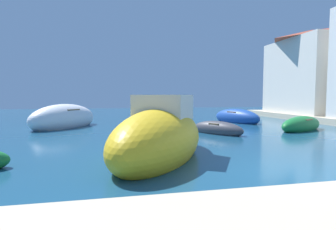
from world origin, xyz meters
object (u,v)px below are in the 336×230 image
moored_boat_7 (218,129)px  waterfront_building_annex (310,71)px  moored_boat_1 (237,117)px  moored_boat_3 (301,125)px  moored_boat_0 (64,119)px  moored_boat_4 (160,138)px

moored_boat_7 → waterfront_building_annex: (12.43, 8.01, 4.16)m
moored_boat_1 → moored_boat_3: (1.65, -5.48, -0.07)m
moored_boat_0 → moored_boat_3: bearing=-73.7°
moored_boat_4 → moored_boat_3: bearing=148.0°
moored_boat_0 → waterfront_building_annex: 22.00m
moored_boat_0 → moored_boat_1: size_ratio=1.23×
moored_boat_3 → moored_boat_4: size_ratio=0.65×
moored_boat_3 → waterfront_building_annex: bearing=22.2°
moored_boat_4 → moored_boat_0: bearing=-125.8°
moored_boat_3 → waterfront_building_annex: size_ratio=0.54×
moored_boat_3 → moored_boat_7: moored_boat_3 is taller
moored_boat_7 → moored_boat_0: bearing=-151.6°
moored_boat_3 → moored_boat_0: bearing=135.6°
moored_boat_3 → moored_boat_7: bearing=156.7°
moored_boat_7 → waterfront_building_annex: waterfront_building_annex is taller
moored_boat_1 → moored_boat_4: (-8.22, -10.95, 0.31)m
moored_boat_1 → waterfront_building_annex: (8.44, 2.22, 4.02)m
moored_boat_3 → moored_boat_4: bearing=-177.5°
moored_boat_7 → waterfront_building_annex: bearing=90.6°
moored_boat_1 → moored_boat_7: (-4.00, -5.79, -0.13)m
moored_boat_0 → moored_boat_4: bearing=-120.6°
moored_boat_1 → moored_boat_7: size_ratio=1.44×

